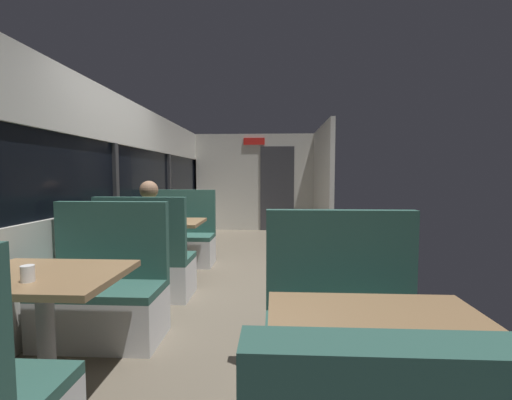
% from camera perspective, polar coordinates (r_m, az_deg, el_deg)
% --- Properties ---
extents(ground_plane, '(3.30, 9.20, 0.02)m').
position_cam_1_polar(ground_plane, '(4.25, -3.60, -14.10)').
color(ground_plane, '#665B4C').
extents(carriage_window_panel_left, '(0.09, 8.48, 2.30)m').
position_cam_1_polar(carriage_window_panel_left, '(4.45, -22.59, 1.11)').
color(carriage_window_panel_left, beige).
rests_on(carriage_window_panel_left, ground_plane).
extents(carriage_end_bulkhead, '(2.90, 0.11, 2.30)m').
position_cam_1_polar(carriage_end_bulkhead, '(8.21, 0.11, 2.89)').
color(carriage_end_bulkhead, beige).
rests_on(carriage_end_bulkhead, ground_plane).
extents(carriage_aisle_panel_right, '(0.08, 2.40, 2.30)m').
position_cam_1_polar(carriage_aisle_panel_right, '(7.08, 10.96, 2.71)').
color(carriage_aisle_panel_right, beige).
rests_on(carriage_aisle_panel_right, ground_plane).
extents(dining_table_near_window, '(0.90, 0.70, 0.74)m').
position_cam_1_polar(dining_table_near_window, '(2.45, -31.86, -12.63)').
color(dining_table_near_window, '#9E9EA3').
rests_on(dining_table_near_window, ground_plane).
extents(bench_near_window_facing_entry, '(0.95, 0.50, 1.10)m').
position_cam_1_polar(bench_near_window_facing_entry, '(3.11, -24.02, -14.81)').
color(bench_near_window_facing_entry, silver).
rests_on(bench_near_window_facing_entry, ground_plane).
extents(dining_table_mid_window, '(0.90, 0.70, 0.74)m').
position_cam_1_polar(dining_table_mid_window, '(4.51, -14.67, -4.65)').
color(dining_table_mid_window, '#9E9EA3').
rests_on(dining_table_mid_window, ground_plane).
extents(bench_mid_window_facing_end, '(0.95, 0.50, 1.10)m').
position_cam_1_polar(bench_mid_window_facing_end, '(3.93, -17.73, -10.66)').
color(bench_mid_window_facing_end, silver).
rests_on(bench_mid_window_facing_end, ground_plane).
extents(bench_mid_window_facing_entry, '(0.95, 0.50, 1.10)m').
position_cam_1_polar(bench_mid_window_facing_entry, '(5.23, -12.28, -6.87)').
color(bench_mid_window_facing_entry, silver).
rests_on(bench_mid_window_facing_entry, ground_plane).
extents(dining_table_front_aisle, '(0.90, 0.70, 0.74)m').
position_cam_1_polar(dining_table_front_aisle, '(1.54, 20.36, -22.29)').
color(dining_table_front_aisle, '#9E9EA3').
rests_on(dining_table_front_aisle, ground_plane).
extents(bench_front_aisle_facing_entry, '(0.95, 0.50, 1.10)m').
position_cam_1_polar(bench_front_aisle_facing_entry, '(2.29, 14.52, -21.68)').
color(bench_front_aisle_facing_entry, silver).
rests_on(bench_front_aisle_facing_entry, ground_plane).
extents(seated_passenger, '(0.47, 0.55, 1.26)m').
position_cam_1_polar(seated_passenger, '(3.95, -17.42, -7.47)').
color(seated_passenger, '#26262D').
rests_on(seated_passenger, ground_plane).
extents(coffee_cup_primary, '(0.07, 0.07, 0.09)m').
position_cam_1_polar(coffee_cup_primary, '(2.27, -33.80, -10.17)').
color(coffee_cup_primary, white).
rests_on(coffee_cup_primary, dining_table_near_window).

